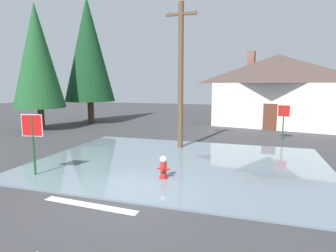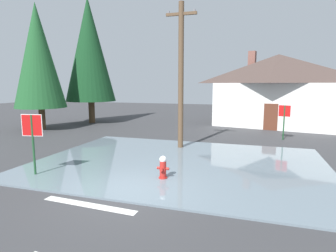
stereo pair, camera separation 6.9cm
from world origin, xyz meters
The scene contains 10 objects.
ground_plane centered at (0.00, 0.00, -0.05)m, with size 80.00×80.00×0.10m, color #38383A.
flood_puddle centered at (0.80, 3.64, 0.03)m, with size 12.31×8.91×0.07m, color slate.
lane_stop_bar centered at (-0.55, -1.24, 0.00)m, with size 3.02×0.30×0.01m, color silver.
stop_sign_near centered at (-3.93, 0.39, 1.69)m, with size 0.81×0.16×2.35m.
fire_hydrant centered at (0.80, 1.43, 0.44)m, with size 0.45×0.38×0.89m.
utility_pole centered at (0.11, 6.48, 3.94)m, with size 1.60×0.28×7.54m.
stop_sign_far centered at (5.60, 10.66, 1.55)m, with size 0.70×0.21×2.17m.
house centered at (5.49, 16.86, 3.02)m, with size 10.82×7.35×6.28m.
pine_tree_tall_left centered at (-10.17, 14.04, 6.37)m, with size 4.33×4.33×10.84m.
pine_tree_mid_left centered at (-11.66, 9.55, 5.49)m, with size 3.73×3.73×9.33m.
Camera 2 is at (3.89, -7.80, 3.43)m, focal length 29.91 mm.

